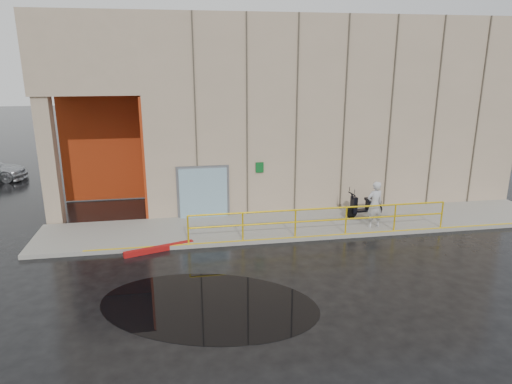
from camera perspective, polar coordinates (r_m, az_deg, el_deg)
ground at (r=13.30m, az=-5.79°, el=-11.96°), size 120.00×120.00×0.00m
sidewalk at (r=17.98m, az=5.98°, el=-4.06°), size 20.00×3.00×0.15m
building at (r=23.53m, az=4.62°, el=11.05°), size 20.00×10.17×8.00m
guardrail at (r=16.63m, az=8.12°, el=-3.61°), size 9.56×0.06×1.03m
person at (r=17.72m, az=14.62°, el=-1.51°), size 0.72×0.54×1.79m
scooter at (r=18.84m, az=13.52°, el=-0.94°), size 1.66×0.72×1.26m
red_curb at (r=15.96m, az=-12.00°, el=-6.94°), size 2.34×0.91×0.18m
puddle at (r=12.51m, az=-5.96°, el=-13.87°), size 6.75×5.35×0.01m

